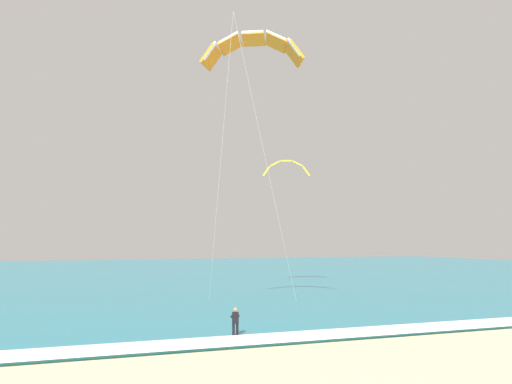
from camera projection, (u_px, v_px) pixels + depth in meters
name	position (u px, v px, depth m)	size (l,w,h in m)	color
sea	(131.00, 274.00, 81.75)	(200.00, 120.00, 0.20)	teal
surf_foam	(263.00, 338.00, 26.58)	(200.00, 2.55, 0.04)	white
surfboard	(235.00, 339.00, 27.41)	(0.72, 1.46, 0.09)	#E04C38
kitesurfer	(235.00, 322.00, 27.52)	(0.59, 0.59, 1.69)	black
kite_primary	(253.00, 47.00, 36.78)	(6.85, 8.36, 18.99)	orange
kite_distant	(286.00, 166.00, 58.85)	(5.47, 2.94, 1.95)	yellow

